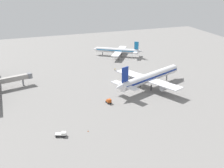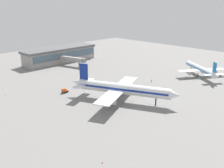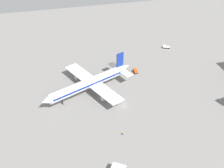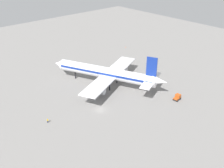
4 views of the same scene
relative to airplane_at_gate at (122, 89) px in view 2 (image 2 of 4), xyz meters
The scene contains 9 objects.
ground 21.85m from the airplane_at_gate, 137.80° to the right, with size 288.00×288.00×0.00m, color gray.
terminal_building 96.26m from the airplane_at_gate, 107.03° to the right, with size 60.75×15.70×11.25m.
airplane_at_gate is the anchor object (origin of this frame).
airplane_taxiing 68.52m from the airplane_at_gate, behind, with size 29.49×35.00×12.16m.
baggage_tug 32.29m from the airplane_at_gate, 66.17° to the right, with size 3.38×2.50×2.30m.
ground_crew_worker 36.42m from the airplane_at_gate, 167.26° to the right, with size 0.47×0.56×1.67m.
jet_bridge 78.62m from the airplane_at_gate, 109.75° to the right, with size 8.83×23.70×6.74m.
safety_cone_near_gate 60.14m from the airplane_at_gate, 51.66° to the right, with size 0.44×0.44×0.60m, color #EA590C.
safety_cone_mid_apron 52.69m from the airplane_at_gate, 36.27° to the left, with size 0.44×0.44×0.60m, color #EA590C.
Camera 2 is at (104.06, 94.80, 46.83)m, focal length 42.12 mm.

